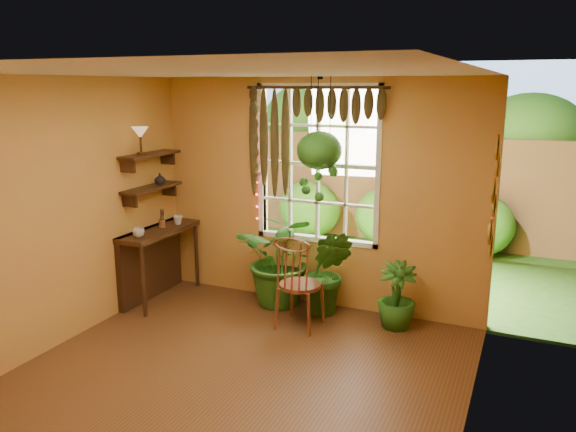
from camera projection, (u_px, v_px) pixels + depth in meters
name	position (u px, v px, depth m)	size (l,w,h in m)	color
floor	(223.00, 391.00, 4.90)	(4.50, 4.50, 0.00)	brown
ceiling	(213.00, 72.00, 4.29)	(4.50, 4.50, 0.00)	white
wall_back	(317.00, 194.00, 6.60)	(4.00, 4.00, 0.00)	#D58C48
wall_left	(38.00, 219.00, 5.38)	(4.50, 4.50, 0.00)	#D58C48
wall_right	(473.00, 275.00, 3.81)	(4.50, 4.50, 0.00)	#D58C48
window	(318.00, 165.00, 6.55)	(1.52, 0.10, 1.86)	white
valance_vine	(308.00, 115.00, 6.34)	(1.70, 0.12, 1.10)	#3C1F10
string_lights	(256.00, 158.00, 6.75)	(0.03, 0.03, 1.54)	#FF2633
wall_plates	(493.00, 198.00, 5.36)	(0.04, 0.32, 1.10)	beige
counter_ledge	(153.00, 255.00, 6.95)	(0.40, 1.20, 0.90)	#3C1F10
shelf_lower	(152.00, 188.00, 6.74)	(0.25, 0.90, 0.04)	#3C1F10
shelf_upper	(150.00, 155.00, 6.65)	(0.25, 0.90, 0.04)	#3C1F10
backyard	(416.00, 156.00, 10.64)	(14.00, 10.00, 12.00)	#285317
windsor_chair	(299.00, 297.00, 6.12)	(0.47, 0.50, 1.22)	maroon
potted_plant_left	(283.00, 258.00, 6.72)	(1.05, 0.91, 1.17)	#1D5316
potted_plant_mid	(327.00, 272.00, 6.44)	(0.56, 0.45, 1.02)	#1D5316
potted_plant_right	(397.00, 296.00, 6.11)	(0.41, 0.41, 0.74)	#1D5316
hanging_basket	(319.00, 153.00, 6.19)	(0.50, 0.50, 1.35)	black
cup_a	(139.00, 233.00, 6.44)	(0.13, 0.13, 0.10)	silver
cup_b	(178.00, 220.00, 7.03)	(0.12, 0.12, 0.11)	beige
brush_jar	(162.00, 218.00, 6.86)	(0.08, 0.08, 0.29)	brown
shelf_vase	(160.00, 179.00, 6.87)	(0.13, 0.13, 0.14)	#B2AD99
tiffany_lamp	(140.00, 134.00, 6.43)	(0.19, 0.19, 0.32)	#522E17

